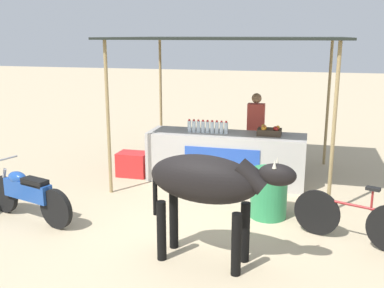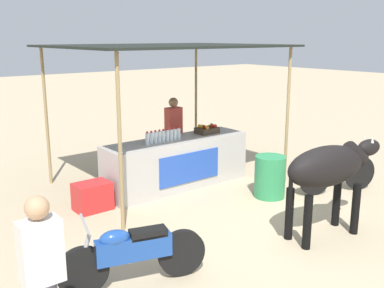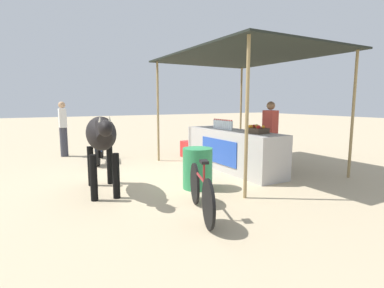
# 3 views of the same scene
# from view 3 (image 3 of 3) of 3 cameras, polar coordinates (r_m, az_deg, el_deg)

# --- Properties ---
(ground_plane) EXTENTS (60.00, 60.00, 0.00)m
(ground_plane) POSITION_cam_3_polar(r_m,az_deg,el_deg) (6.39, -8.51, -6.93)
(ground_plane) COLOR tan
(stall_counter) EXTENTS (3.00, 0.82, 0.96)m
(stall_counter) POSITION_cam_3_polar(r_m,az_deg,el_deg) (7.33, 7.67, -1.14)
(stall_counter) COLOR #B2ADA8
(stall_counter) RESTS_ON ground
(stall_awning) EXTENTS (4.20, 3.20, 2.74)m
(stall_awning) POSITION_cam_3_polar(r_m,az_deg,el_deg) (7.49, 9.91, 15.53)
(stall_awning) COLOR black
(stall_awning) RESTS_ON ground
(water_bottle_row) EXTENTS (0.79, 0.07, 0.25)m
(water_bottle_row) POSITION_cam_3_polar(r_m,az_deg,el_deg) (7.52, 5.86, 3.68)
(water_bottle_row) COLOR silver
(water_bottle_row) RESTS_ON stall_counter
(fruit_crate) EXTENTS (0.44, 0.32, 0.18)m
(fruit_crate) POSITION_cam_3_polar(r_m,az_deg,el_deg) (6.68, 12.26, 2.67)
(fruit_crate) COLOR #3F3326
(fruit_crate) RESTS_ON stall_counter
(vendor_behind_counter) EXTENTS (0.34, 0.22, 1.65)m
(vendor_behind_counter) POSITION_cam_3_polar(r_m,az_deg,el_deg) (7.41, 14.59, 1.65)
(vendor_behind_counter) COLOR #383842
(vendor_behind_counter) RESTS_ON ground
(cooler_box) EXTENTS (0.60, 0.44, 0.48)m
(cooler_box) POSITION_cam_3_polar(r_m,az_deg,el_deg) (8.88, -0.16, -1.04)
(cooler_box) COLOR red
(cooler_box) RESTS_ON ground
(water_barrel) EXTENTS (0.57, 0.57, 0.77)m
(water_barrel) POSITION_cam_3_polar(r_m,az_deg,el_deg) (5.71, 1.06, -4.63)
(water_barrel) COLOR #2D8C51
(water_barrel) RESTS_ON ground
(cow) EXTENTS (1.85, 0.71, 1.44)m
(cow) POSITION_cam_3_polar(r_m,az_deg,el_deg) (5.57, -16.88, 1.43)
(cow) COLOR black
(cow) RESTS_ON ground
(motorcycle_parked) EXTENTS (1.75, 0.72, 0.90)m
(motorcycle_parked) POSITION_cam_3_polar(r_m,az_deg,el_deg) (8.65, -17.20, -0.38)
(motorcycle_parked) COLOR black
(motorcycle_parked) RESTS_ON ground
(bicycle_leaning) EXTENTS (1.58, 0.60, 0.85)m
(bicycle_leaning) POSITION_cam_3_polar(r_m,az_deg,el_deg) (4.40, 1.70, -9.01)
(bicycle_leaning) COLOR black
(bicycle_leaning) RESTS_ON ground
(passerby_on_street) EXTENTS (0.34, 0.22, 1.65)m
(passerby_on_street) POSITION_cam_3_polar(r_m,az_deg,el_deg) (9.78, -23.34, 2.74)
(passerby_on_street) COLOR #383842
(passerby_on_street) RESTS_ON ground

